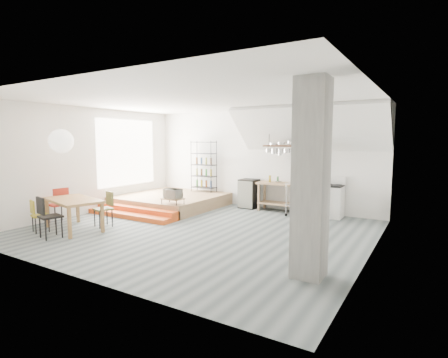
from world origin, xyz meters
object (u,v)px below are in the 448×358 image
Objects in this scene: stove at (332,201)px; rolling_cart at (304,196)px; mini_fridge at (249,194)px; dining_table at (73,202)px.

stove is 1.06× the size of rolling_cart.
rolling_cart is 2.10m from mini_fridge.
mini_fridge is at bearing -176.88° from rolling_cart.
mini_fridge is (-2.70, 0.04, -0.01)m from stove.
rolling_cart reaches higher than mini_fridge.
mini_fridge is at bearing 179.07° from stove.
stove is at bearing 57.09° from dining_table.
mini_fridge is (-2.04, 0.50, -0.17)m from rolling_cart.
dining_table is 1.91× the size of mini_fridge.
mini_fridge is (2.42, 4.79, -0.22)m from dining_table.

